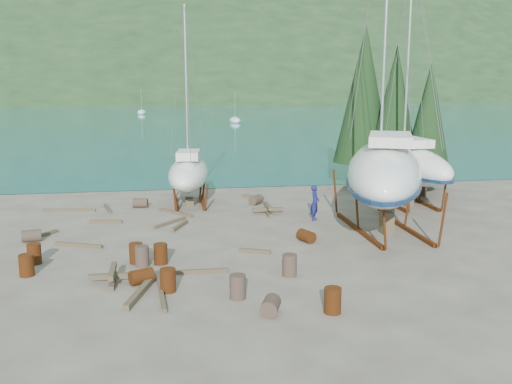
{
  "coord_description": "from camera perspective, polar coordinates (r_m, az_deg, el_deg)",
  "views": [
    {
      "loc": [
        -3.12,
        -25.19,
        7.64
      ],
      "look_at": [
        1.45,
        3.0,
        2.04
      ],
      "focal_mm": 40.0,
      "sensor_mm": 36.0,
      "label": 1
    }
  ],
  "objects": [
    {
      "name": "ground",
      "position": [
        26.51,
        -2.06,
        -5.67
      ],
      "size": [
        600.0,
        600.0,
        0.0
      ],
      "primitive_type": "plane",
      "color": "#564E43",
      "rests_on": "ground"
    },
    {
      "name": "timber_0",
      "position": [
        35.45,
        -14.63,
        -1.6
      ],
      "size": [
        0.65,
        2.23,
        0.14
      ],
      "primitive_type": "cube",
      "rotation": [
        0.0,
        0.0,
        0.23
      ],
      "color": "brown",
      "rests_on": "ground"
    },
    {
      "name": "cypress_near_right",
      "position": [
        40.38,
        13.7,
        8.15
      ],
      "size": [
        3.6,
        3.6,
        10.0
      ],
      "color": "black",
      "rests_on": "ground"
    },
    {
      "name": "timber_5",
      "position": [
        23.29,
        -5.86,
        -7.91
      ],
      "size": [
        2.45,
        0.22,
        0.16
      ],
      "primitive_type": "cube",
      "rotation": [
        0.0,
        0.0,
        1.55
      ],
      "color": "brown",
      "rests_on": "ground"
    },
    {
      "name": "drum_15",
      "position": [
        29.59,
        -21.53,
        -4.09
      ],
      "size": [
        0.97,
        0.73,
        0.58
      ],
      "primitive_type": "cylinder",
      "rotation": [
        1.57,
        0.0,
        1.75
      ],
      "color": "#2D2823",
      "rests_on": "ground"
    },
    {
      "name": "small_sailboat_shore",
      "position": [
        35.68,
        -6.77,
        1.91
      ],
      "size": [
        3.32,
        7.82,
        12.12
      ],
      "rotation": [
        0.0,
        0.0,
        -0.13
      ],
      "color": "white",
      "rests_on": "ground"
    },
    {
      "name": "timber_pile_fore",
      "position": [
        22.66,
        -14.14,
        -8.16
      ],
      "size": [
        1.8,
        1.8,
        0.6
      ],
      "color": "brown",
      "rests_on": "ground"
    },
    {
      "name": "timber_8",
      "position": [
        30.4,
        -7.67,
        -3.39
      ],
      "size": [
        0.98,
        1.92,
        0.19
      ],
      "primitive_type": "cube",
      "rotation": [
        0.0,
        0.0,
        2.73
      ],
      "color": "brown",
      "rests_on": "ground"
    },
    {
      "name": "worker",
      "position": [
        31.74,
        5.92,
        -1.09
      ],
      "size": [
        0.74,
        0.85,
        1.96
      ],
      "primitive_type": "imported",
      "rotation": [
        0.0,
        0.0,
        1.1
      ],
      "color": "navy",
      "rests_on": "ground"
    },
    {
      "name": "bay_water",
      "position": [
        340.29,
        -8.81,
        9.67
      ],
      "size": [
        700.0,
        700.0,
        0.0
      ],
      "primitive_type": "plane",
      "color": "#176774",
      "rests_on": "ground"
    },
    {
      "name": "far_hill",
      "position": [
        345.29,
        -8.81,
        9.69
      ],
      "size": [
        800.0,
        360.0,
        110.0
      ],
      "primitive_type": "ellipsoid",
      "color": "black",
      "rests_on": "ground"
    },
    {
      "name": "large_sailboat_near",
      "position": [
        29.66,
        12.71,
        2.11
      ],
      "size": [
        8.0,
        12.89,
        19.58
      ],
      "rotation": [
        0.0,
        0.0,
        -0.38
      ],
      "color": "white",
      "rests_on": "ground"
    },
    {
      "name": "timber_6",
      "position": [
        37.57,
        -0.31,
        -0.5
      ],
      "size": [
        1.37,
        1.18,
        0.19
      ],
      "primitive_type": "cube",
      "rotation": [
        0.0,
        0.0,
        0.88
      ],
      "color": "brown",
      "rests_on": "ground"
    },
    {
      "name": "far_house_right",
      "position": [
        217.78,
        -0.46,
        9.85
      ],
      "size": [
        6.6,
        5.6,
        5.6
      ],
      "color": "beige",
      "rests_on": "ground"
    },
    {
      "name": "timber_11",
      "position": [
        31.26,
        -8.59,
        -3.04
      ],
      "size": [
        1.81,
        2.06,
        0.15
      ],
      "primitive_type": "cube",
      "rotation": [
        0.0,
        0.0,
        2.43
      ],
      "color": "brown",
      "rests_on": "ground"
    },
    {
      "name": "drum_14",
      "position": [
        24.83,
        -11.9,
        -6.01
      ],
      "size": [
        0.58,
        0.58,
        0.88
      ],
      "primitive_type": "cylinder",
      "color": "#5C320F",
      "rests_on": "ground"
    },
    {
      "name": "drum_12",
      "position": [
        22.4,
        -11.37,
        -8.29
      ],
      "size": [
        1.04,
        0.89,
        0.58
      ],
      "primitive_type": "cylinder",
      "rotation": [
        1.57,
        0.0,
        2.0
      ],
      "color": "#5C320F",
      "rests_on": "ground"
    },
    {
      "name": "drum_16",
      "position": [
        24.37,
        -11.33,
        -6.32
      ],
      "size": [
        0.58,
        0.58,
        0.88
      ],
      "primitive_type": "cylinder",
      "color": "#2D2823",
      "rests_on": "ground"
    },
    {
      "name": "timber_16",
      "position": [
        21.41,
        -11.45,
        -9.72
      ],
      "size": [
        1.1,
        3.13,
        0.23
      ],
      "primitive_type": "cube",
      "rotation": [
        0.0,
        0.0,
        2.86
      ],
      "color": "brown",
      "rests_on": "ground"
    },
    {
      "name": "drum_0",
      "position": [
        24.53,
        -21.97,
        -6.81
      ],
      "size": [
        0.58,
        0.58,
        0.88
      ],
      "primitive_type": "cylinder",
      "color": "#5C320F",
      "rests_on": "ground"
    },
    {
      "name": "cypress_back_left",
      "position": [
        41.67,
        10.76,
        9.55
      ],
      "size": [
        4.14,
        4.14,
        11.5
      ],
      "color": "black",
      "rests_on": "ground"
    },
    {
      "name": "drum_17",
      "position": [
        20.53,
        -1.85,
        -9.45
      ],
      "size": [
        0.58,
        0.58,
        0.88
      ],
      "primitive_type": "cylinder",
      "color": "#2D2823",
      "rests_on": "ground"
    },
    {
      "name": "cypress_far_right",
      "position": [
        42.56,
        16.9,
        7.34
      ],
      "size": [
        3.24,
        3.24,
        9.0
      ],
      "color": "black",
      "rests_on": "ground"
    },
    {
      "name": "timber_4",
      "position": [
        32.14,
        -14.8,
        -2.88
      ],
      "size": [
        1.78,
        0.46,
        0.17
      ],
      "primitive_type": "cube",
      "rotation": [
        0.0,
        0.0,
        1.41
      ],
      "color": "brown",
      "rests_on": "ground"
    },
    {
      "name": "timber_17",
      "position": [
        30.25,
        -20.79,
        -4.12
      ],
      "size": [
        1.4,
        1.88,
        0.16
      ],
      "primitive_type": "cube",
      "rotation": [
        0.0,
        0.0,
        2.52
      ],
      "color": "brown",
      "rests_on": "ground"
    },
    {
      "name": "drum_10",
      "position": [
        24.55,
        -9.51,
        -6.12
      ],
      "size": [
        0.58,
        0.58,
        0.88
      ],
      "primitive_type": "cylinder",
      "color": "#5C320F",
      "rests_on": "ground"
    },
    {
      "name": "timber_pile_aft",
      "position": [
        33.06,
        1.17,
        -1.74
      ],
      "size": [
        1.8,
        1.8,
        0.6
      ],
      "color": "brown",
      "rests_on": "ground"
    },
    {
      "name": "large_sailboat_far",
      "position": [
        36.86,
        14.81,
        2.81
      ],
      "size": [
        3.48,
        10.07,
        15.68
      ],
      "rotation": [
        0.0,
        0.0,
        0.06
      ],
      "color": "white",
      "rests_on": "ground"
    },
    {
      "name": "drum_3",
      "position": [
        21.39,
        -8.79,
        -8.71
      ],
      "size": [
        0.58,
        0.58,
        0.88
      ],
      "primitive_type": "cylinder",
      "color": "#5C320F",
      "rests_on": "ground"
    },
    {
      "name": "drum_6",
      "position": [
        27.58,
        5.05,
        -4.41
      ],
      "size": [
        0.88,
        1.04,
        0.58
      ],
      "primitive_type": "cylinder",
      "rotation": [
        1.57,
        0.0,
        0.4
      ],
      "color": "#5C320F",
      "rests_on": "ground"
    },
    {
      "name": "timber_3",
      "position": [
        21.16,
        -9.43,
        -10.02
      ],
      "size": [
        0.35,
        3.29,
        0.15
      ],
      "primitive_type": "cube",
      "rotation": [
        0.0,
        0.0,
        0.06
      ],
      "color": "brown",
      "rests_on": "ground"
    },
    {
      "name": "moored_boat_mid",
      "position": [
        106.26,
        -2.11,
        7.17
      ],
      "size": [
        2.0,
        5.0,
        6.05
      ],
      "color": "white",
      "rests_on": "ground"
    },
    {
      "name": "drum_7",
      "position": [
        19.49,
        7.67,
        -10.69
      ],
      "size": [
        0.58,
        0.58,
        0.88
      ],
      "primitive_type": "cylinder",
      "color": "#5C320F",
      "rests_on": "ground"
    },
    {
      "name": "drum_11",
      "position": [
        35.74,
        0.01,
        -0.78
      ],
      "size": [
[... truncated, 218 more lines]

